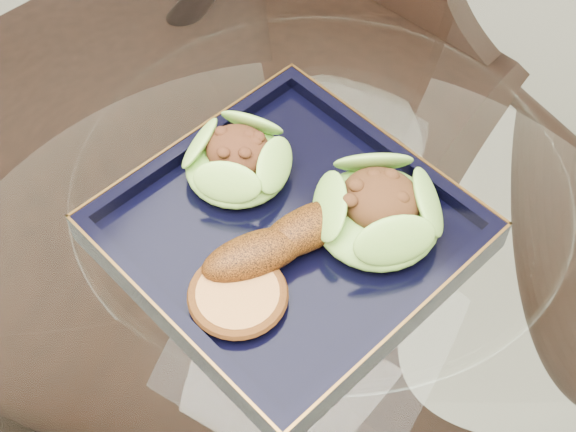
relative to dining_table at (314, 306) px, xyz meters
The scene contains 7 objects.
dining_table is the anchor object (origin of this frame).
dining_chair 0.39m from the dining_table, 125.27° to the left, with size 0.48×0.48×0.88m.
navy_plate 0.18m from the dining_table, 105.42° to the right, with size 0.27×0.27×0.02m, color black.
lettuce_wrap_left 0.22m from the dining_table, behind, with size 0.09×0.09×0.03m, color #60A730.
lettuce_wrap_right 0.21m from the dining_table, ahead, with size 0.11×0.11×0.04m, color #4D8F29.
roasted_plantain 0.21m from the dining_table, 76.64° to the right, with size 0.19×0.04×0.03m, color #602E0A.
crumb_patty 0.23m from the dining_table, 95.48° to the right, with size 0.07×0.07×0.01m, color #CA8B43.
Camera 1 is at (0.18, -0.38, 1.35)m, focal length 50.00 mm.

